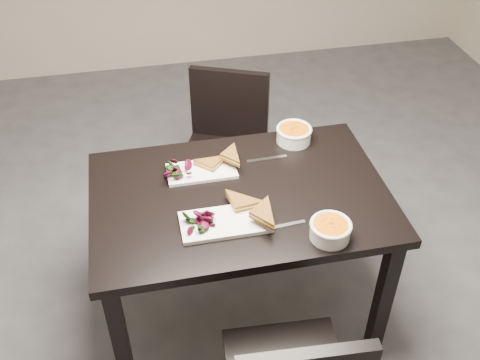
{
  "coord_description": "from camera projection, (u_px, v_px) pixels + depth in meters",
  "views": [
    {
      "loc": [
        -0.34,
        -1.81,
        2.22
      ],
      "look_at": [
        0.01,
        -0.12,
        0.82
      ],
      "focal_mm": 42.02,
      "sensor_mm": 36.0,
      "label": 1
    }
  ],
  "objects": [
    {
      "name": "ground",
      "position": [
        233.0,
        291.0,
        2.83
      ],
      "size": [
        5.0,
        5.0,
        0.0
      ],
      "primitive_type": "plane",
      "color": "#47474C",
      "rests_on": "ground"
    },
    {
      "name": "table",
      "position": [
        240.0,
        211.0,
        2.33
      ],
      "size": [
        1.2,
        0.8,
        0.75
      ],
      "color": "black",
      "rests_on": "ground"
    },
    {
      "name": "chair_far",
      "position": [
        226.0,
        142.0,
        3.01
      ],
      "size": [
        0.55,
        0.55,
        0.85
      ],
      "rotation": [
        0.0,
        0.0,
        -0.4
      ],
      "color": "black",
      "rests_on": "ground"
    },
    {
      "name": "plate_near",
      "position": [
        225.0,
        222.0,
        2.12
      ],
      "size": [
        0.34,
        0.17,
        0.02
      ],
      "primitive_type": "cube",
      "color": "white",
      "rests_on": "table"
    },
    {
      "name": "sandwich_near",
      "position": [
        241.0,
        210.0,
        2.12
      ],
      "size": [
        0.19,
        0.15,
        0.06
      ],
      "primitive_type": null,
      "rotation": [
        0.0,
        0.0,
        0.14
      ],
      "color": "#985C20",
      "rests_on": "plate_near"
    },
    {
      "name": "salad_near",
      "position": [
        199.0,
        220.0,
        2.09
      ],
      "size": [
        0.11,
        0.1,
        0.05
      ],
      "primitive_type": null,
      "color": "black",
      "rests_on": "plate_near"
    },
    {
      "name": "soup_bowl_near",
      "position": [
        330.0,
        229.0,
        2.05
      ],
      "size": [
        0.16,
        0.16,
        0.07
      ],
      "color": "white",
      "rests_on": "table"
    },
    {
      "name": "cutlery_near",
      "position": [
        283.0,
        226.0,
        2.12
      ],
      "size": [
        0.18,
        0.03,
        0.0
      ],
      "primitive_type": "cube",
      "rotation": [
        0.0,
        0.0,
        0.08
      ],
      "color": "silver",
      "rests_on": "table"
    },
    {
      "name": "plate_far",
      "position": [
        202.0,
        171.0,
        2.37
      ],
      "size": [
        0.29,
        0.15,
        0.01
      ],
      "primitive_type": "cube",
      "color": "white",
      "rests_on": "table"
    },
    {
      "name": "sandwich_far",
      "position": [
        217.0,
        165.0,
        2.35
      ],
      "size": [
        0.18,
        0.18,
        0.05
      ],
      "primitive_type": null,
      "rotation": [
        0.0,
        0.0,
        0.82
      ],
      "color": "#985C20",
      "rests_on": "plate_far"
    },
    {
      "name": "salad_far",
      "position": [
        178.0,
        169.0,
        2.33
      ],
      "size": [
        0.09,
        0.08,
        0.04
      ],
      "primitive_type": null,
      "color": "black",
      "rests_on": "plate_far"
    },
    {
      "name": "soup_bowl_far",
      "position": [
        294.0,
        134.0,
        2.53
      ],
      "size": [
        0.16,
        0.16,
        0.07
      ],
      "color": "white",
      "rests_on": "table"
    },
    {
      "name": "cutlery_far",
      "position": [
        267.0,
        159.0,
        2.44
      ],
      "size": [
        0.18,
        0.02,
        0.0
      ],
      "primitive_type": "cube",
      "rotation": [
        0.0,
        0.0,
        0.03
      ],
      "color": "silver",
      "rests_on": "table"
    }
  ]
}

